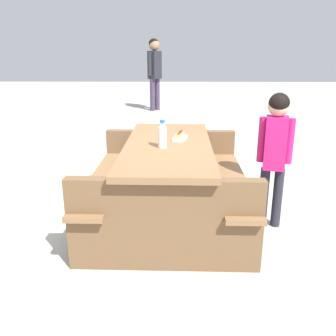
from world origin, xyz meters
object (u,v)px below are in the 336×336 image
(picnic_table, at_px, (168,176))
(hotdog_tray, at_px, (180,137))
(child_in_coat, at_px, (275,144))
(soda_bottle, at_px, (162,135))
(bystander_adult, at_px, (155,65))

(picnic_table, xyz_separation_m, hotdog_tray, (0.15, -0.11, 0.34))
(hotdog_tray, height_order, child_in_coat, child_in_coat)
(soda_bottle, height_order, bystander_adult, bystander_adult)
(picnic_table, bearing_deg, bystander_adult, 3.84)
(soda_bottle, bearing_deg, child_in_coat, -86.67)
(child_in_coat, distance_m, bystander_adult, 6.73)
(hotdog_tray, bearing_deg, soda_bottle, 150.97)
(bystander_adult, bearing_deg, soda_bottle, -176.62)
(hotdog_tray, relative_size, bystander_adult, 0.11)
(bystander_adult, bearing_deg, hotdog_tray, -175.10)
(soda_bottle, distance_m, child_in_coat, 0.98)
(soda_bottle, bearing_deg, picnic_table, -20.22)
(soda_bottle, bearing_deg, bystander_adult, 3.38)
(picnic_table, distance_m, child_in_coat, 0.99)
(hotdog_tray, bearing_deg, bystander_adult, 4.90)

